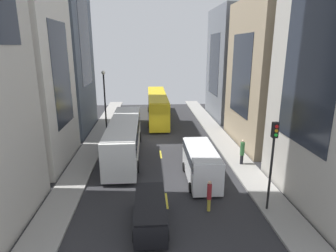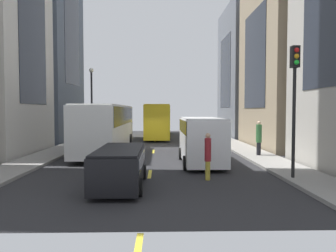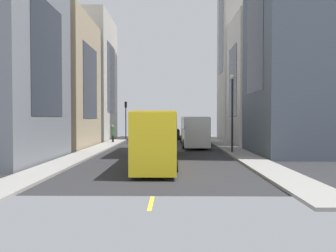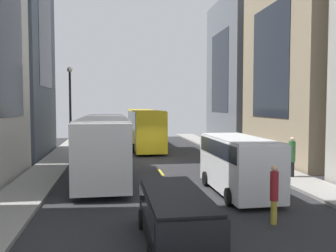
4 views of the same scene
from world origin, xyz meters
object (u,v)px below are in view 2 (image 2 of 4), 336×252
Objects in this scene: car_black_0 at (120,164)px; pedestrian_crossing_near at (208,155)px; city_bus_white at (107,124)px; delivery_van_white at (201,137)px; pedestrian_waiting_curb at (259,137)px; traffic_light_near_corner at (295,86)px; streetcar_yellow at (157,118)px.

pedestrian_crossing_near is (3.60, 1.18, 0.20)m from car_black_0.
pedestrian_crossing_near is (5.84, -9.81, -0.91)m from city_bus_white.
city_bus_white is at bearing 137.05° from delivery_van_white.
pedestrian_crossing_near is at bearing 52.62° from pedestrian_waiting_curb.
delivery_van_white is (6.09, -5.66, -0.50)m from city_bus_white.
delivery_van_white is at bearing 127.07° from traffic_light_near_corner.
pedestrian_waiting_curb reaches higher than car_black_0.
streetcar_yellow is at bearing 97.60° from delivery_van_white.
delivery_van_white is 6.60m from car_black_0.
pedestrian_crossing_near is 0.93× the size of pedestrian_waiting_curb.
delivery_van_white is 4.17m from pedestrian_crossing_near.
delivery_van_white is 1.23× the size of car_black_0.
delivery_van_white is 4.73m from pedestrian_waiting_curb.
city_bus_white is 14.13m from streetcar_yellow.
traffic_light_near_corner is at bearing -100.69° from pedestrian_crossing_near.
streetcar_yellow is (3.51, 13.68, 0.12)m from city_bus_white.
traffic_light_near_corner is (9.42, -10.08, 2.00)m from city_bus_white.
car_black_0 is at bearing -92.94° from streetcar_yellow.
city_bus_white reaches higher than delivery_van_white.
streetcar_yellow is 6.86× the size of pedestrian_waiting_curb.
car_black_0 is at bearing 40.08° from pedestrian_waiting_curb.
pedestrian_crossing_near is 0.37× the size of traffic_light_near_corner.
city_bus_white reaches higher than pedestrian_waiting_curb.
pedestrian_crossing_near is (-0.25, -4.15, -0.42)m from delivery_van_white.
city_bus_white is at bearing 101.52° from car_black_0.
streetcar_yellow is 19.53m from delivery_van_white.
car_black_0 is at bearing -125.85° from delivery_van_white.
pedestrian_waiting_curb is at bearing 32.31° from delivery_van_white.
city_bus_white is at bearing 133.07° from traffic_light_near_corner.
pedestrian_waiting_curb reaches higher than pedestrian_crossing_near.
car_black_0 is 3.79m from pedestrian_crossing_near.
pedestrian_waiting_curb is at bearing -17.32° from city_bus_white.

